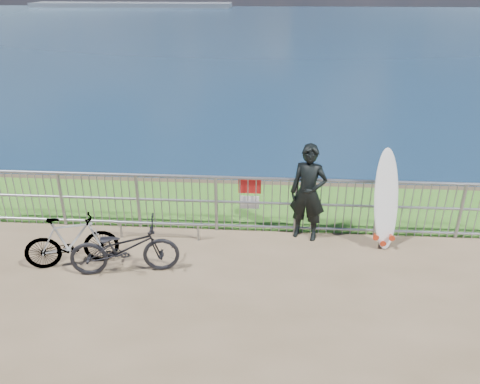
# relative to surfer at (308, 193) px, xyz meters

# --- Properties ---
(grass_strip) EXTENTS (120.00, 120.00, 0.00)m
(grass_strip) POSITION_rel_surfer_xyz_m (-1.20, 1.25, -0.90)
(grass_strip) COLOR #316D1E
(grass_strip) RESTS_ON ground
(seascape) EXTENTS (260.00, 260.00, 5.00)m
(seascape) POSITION_rel_surfer_xyz_m (-44.95, 146.04, -4.94)
(seascape) COLOR brown
(seascape) RESTS_ON ground
(railing) EXTENTS (10.06, 0.10, 1.13)m
(railing) POSITION_rel_surfer_xyz_m (-1.18, 0.15, -0.33)
(railing) COLOR gray
(railing) RESTS_ON ground
(surfer) EXTENTS (0.76, 0.62, 1.82)m
(surfer) POSITION_rel_surfer_xyz_m (0.00, 0.00, 0.00)
(surfer) COLOR black
(surfer) RESTS_ON ground
(surfboard) EXTENTS (0.59, 0.55, 1.83)m
(surfboard) POSITION_rel_surfer_xyz_m (1.34, -0.20, -0.07)
(surfboard) COLOR white
(surfboard) RESTS_ON ground
(bicycle_near) EXTENTS (1.84, 0.93, 0.92)m
(bicycle_near) POSITION_rel_surfer_xyz_m (-3.02, -1.37, -0.45)
(bicycle_near) COLOR black
(bicycle_near) RESTS_ON ground
(bicycle_far) EXTENTS (1.57, 0.88, 0.91)m
(bicycle_far) POSITION_rel_surfer_xyz_m (-3.96, -1.22, -0.45)
(bicycle_far) COLOR black
(bicycle_far) RESTS_ON ground
(bike_rack) EXTENTS (1.65, 0.05, 0.35)m
(bike_rack) POSITION_rel_surfer_xyz_m (-2.72, -0.27, -0.62)
(bike_rack) COLOR gray
(bike_rack) RESTS_ON ground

